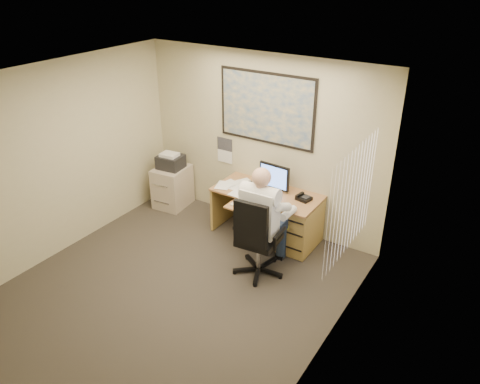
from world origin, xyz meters
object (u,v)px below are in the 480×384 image
Objects in this scene: office_chair at (256,252)px; desk at (287,216)px; filing_cabinet at (172,183)px; person at (261,222)px.

desk is at bearing 87.11° from office_chair.
filing_cabinet is at bearing -179.69° from desk.
filing_cabinet is 0.63× the size of person.
person reaches higher than filing_cabinet.
filing_cabinet is at bearing 157.49° from person.
desk is 1.65× the size of filing_cabinet.
office_chair is at bearing -28.49° from filing_cabinet.
office_chair is at bearing -88.02° from desk.
office_chair is 0.43m from person.
desk is 1.35× the size of office_chair.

